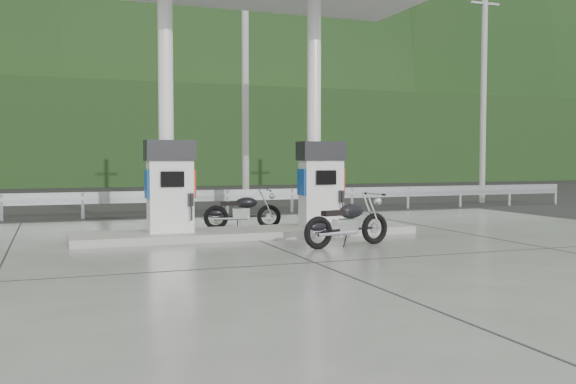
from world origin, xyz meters
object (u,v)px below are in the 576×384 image
object	(u,v)px
motorcycle_left	(347,223)
motorcycle_right	(243,212)
gas_pump_left	(170,186)
gas_pump_right	(321,184)

from	to	relation	value
motorcycle_left	motorcycle_right	world-z (taller)	motorcycle_left
motorcycle_left	gas_pump_left	bearing A→B (deg)	132.23
gas_pump_left	gas_pump_right	size ratio (longest dim) A/B	1.00
gas_pump_right	motorcycle_right	bearing A→B (deg)	133.12
gas_pump_left	motorcycle_right	size ratio (longest dim) A/B	1.10
gas_pump_right	motorcycle_right	size ratio (longest dim) A/B	1.10
gas_pump_right	motorcycle_right	distance (m)	2.04
gas_pump_right	gas_pump_left	bearing A→B (deg)	180.00
gas_pump_left	motorcycle_left	xyz separation A→B (m)	(2.86, -2.02, -0.63)
gas_pump_right	motorcycle_left	xyz separation A→B (m)	(-0.34, -2.02, -0.63)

